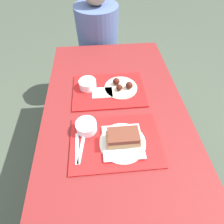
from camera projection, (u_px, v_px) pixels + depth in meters
name	position (u px, v px, depth m)	size (l,w,h in m)	color
ground_plane	(114.00, 166.00, 1.59)	(12.00, 12.00, 0.00)	#424C3D
picnic_table	(116.00, 125.00, 1.09)	(0.85, 1.54, 0.75)	maroon
picnic_bench_far	(106.00, 66.00, 1.93)	(0.81, 0.28, 0.44)	maroon
tray_near	(115.00, 142.00, 0.90)	(0.46, 0.32, 0.01)	red
tray_far	(109.00, 90.00, 1.13)	(0.46, 0.32, 0.01)	red
bowl_coleslaw_near	(86.00, 126.00, 0.91)	(0.11, 0.11, 0.05)	silver
brisket_sandwich_plate	(123.00, 140.00, 0.86)	(0.23, 0.23, 0.09)	beige
plastic_fork_near	(77.00, 148.00, 0.86)	(0.02, 0.17, 0.00)	white
plastic_knife_near	(81.00, 148.00, 0.86)	(0.04, 0.17, 0.00)	white
condiment_packet	(118.00, 129.00, 0.93)	(0.04, 0.03, 0.01)	#3F3F47
bowl_coleslaw_far	(88.00, 84.00, 1.12)	(0.11, 0.11, 0.05)	silver
wings_plate_far	(121.00, 86.00, 1.13)	(0.21, 0.21, 0.05)	beige
napkin_far	(102.00, 93.00, 1.11)	(0.13, 0.09, 0.01)	white
person_seated_across	(98.00, 33.00, 1.63)	(0.38, 0.38, 0.74)	#4C6093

